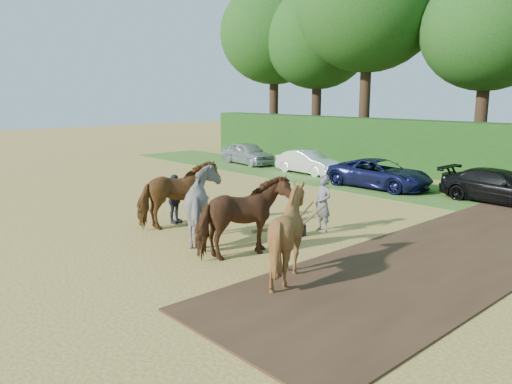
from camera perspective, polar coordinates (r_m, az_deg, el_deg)
The scene contains 7 objects.
ground at distance 10.94m, azimuth -2.10°, elevation -12.42°, with size 120.00×120.00×0.00m, color gold.
earth_strip at distance 15.43m, azimuth 22.21°, elevation -6.10°, with size 4.50×17.00×0.05m, color #472D1C.
grass_verge at distance 22.28m, azimuth 26.60°, elevation -1.38°, with size 50.00×5.00×0.03m, color #38601E.
spectator_near at distance 17.08m, azimuth -6.69°, elevation -0.94°, with size 0.81×0.63×1.66m, color #B9A892.
spectator_far at distance 17.33m, azimuth -9.32°, elevation -0.78°, with size 0.99×0.41×1.70m, color #242630.
plough_team at distance 14.22m, azimuth -3.29°, elevation -2.20°, with size 7.61×5.29×2.22m.
parked_cars at distance 22.41m, azimuth 26.10°, elevation 0.48°, with size 35.43×3.43×1.41m.
Camera 1 is at (7.69, -6.45, 4.36)m, focal length 35.00 mm.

